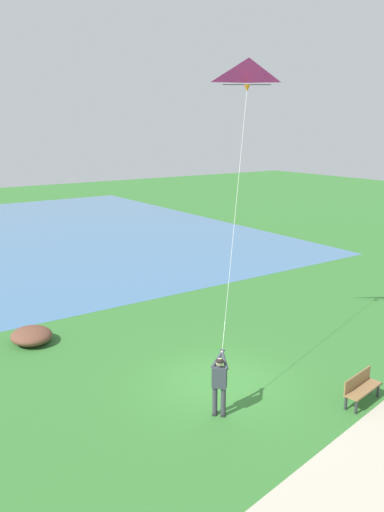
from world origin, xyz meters
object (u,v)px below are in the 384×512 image
object	(u,v)px
person_kite_flyer	(219,381)
park_bench_near_walkway	(361,386)
flying_kite	(248,76)
lakeside_shrub	(31,336)

from	to	relation	value
person_kite_flyer	park_bench_near_walkway	xyz separation A→B (m)	(-1.83, -3.81, -0.54)
person_kite_flyer	park_bench_near_walkway	distance (m)	4.26
person_kite_flyer	flying_kite	xyz separation A→B (m)	(2.76, -3.15, 8.37)
person_kite_flyer	flying_kite	bearing A→B (deg)	-48.83
flying_kite	lakeside_shrub	world-z (taller)	flying_kite
person_kite_flyer	park_bench_near_walkway	bearing A→B (deg)	-115.70
park_bench_near_walkway	lakeside_shrub	size ratio (longest dim) A/B	0.94
person_kite_flyer	park_bench_near_walkway	world-z (taller)	person_kite_flyer
flying_kite	lakeside_shrub	size ratio (longest dim) A/B	4.91
park_bench_near_walkway	lakeside_shrub	xyz separation A→B (m)	(9.79, 6.53, -0.22)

